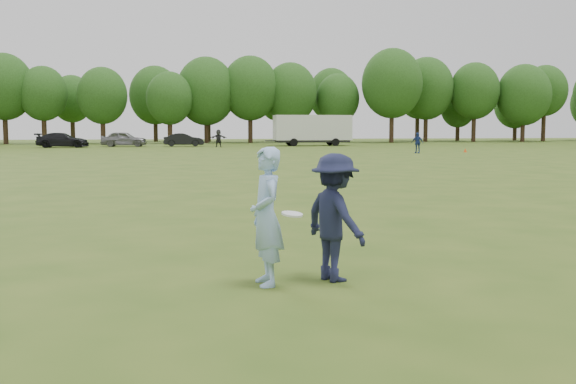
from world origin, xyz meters
name	(u,v)px	position (x,y,z in m)	size (l,w,h in m)	color
ground	(297,283)	(0.00, 0.00, 0.00)	(200.00, 200.00, 0.00)	#355016
thrower	(266,216)	(-0.40, -0.02, 0.89)	(0.65, 0.43, 1.79)	#99BFED
defender	(335,217)	(0.53, 0.07, 0.85)	(1.09, 0.63, 1.69)	#1A1D39
player_far_b	(417,143)	(16.92, 40.27, 0.79)	(0.92, 0.38, 1.58)	navy
player_far_d	(219,138)	(3.09, 58.07, 0.87)	(1.61, 0.51, 1.73)	#2A2A2A
car_d	(62,140)	(-11.81, 59.09, 0.71)	(1.99, 4.89, 1.42)	black
car_e	(124,139)	(-6.18, 61.04, 0.77)	(1.81, 4.49, 1.53)	slate
car_f	(184,140)	(-0.25, 60.70, 0.67)	(1.41, 4.04, 1.33)	black
field_cone	(465,150)	(21.32, 41.40, 0.15)	(0.28, 0.28, 0.30)	#E3430B
disc_in_play	(292,214)	(-0.12, -0.32, 0.96)	(0.31, 0.31, 0.08)	white
cargo_trailer	(312,129)	(13.07, 60.65, 1.78)	(9.00, 2.75, 3.20)	silver
treeline	(205,92)	(2.81, 76.90, 6.26)	(130.35, 18.39, 11.74)	#332114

